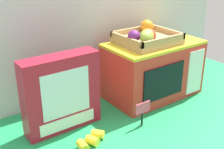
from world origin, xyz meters
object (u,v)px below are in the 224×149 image
(cookie_set_box, at_px, (61,93))
(price_sign, at_px, (143,110))
(loose_toy_apple, at_px, (192,75))
(toy_microwave, at_px, (153,69))
(loose_toy_banana, at_px, (91,140))
(food_groups_crate, at_px, (147,38))

(cookie_set_box, relative_size, price_sign, 2.95)
(cookie_set_box, xyz_separation_m, loose_toy_apple, (0.76, 0.01, -0.11))
(price_sign, bearing_deg, toy_microwave, 39.97)
(cookie_set_box, relative_size, loose_toy_banana, 2.35)
(toy_microwave, bearing_deg, food_groups_crate, 177.26)
(price_sign, relative_size, loose_toy_banana, 0.80)
(toy_microwave, bearing_deg, cookie_set_box, -178.50)
(cookie_set_box, height_order, loose_toy_apple, cookie_set_box)
(toy_microwave, relative_size, loose_toy_apple, 6.59)
(toy_microwave, height_order, price_sign, toy_microwave)
(food_groups_crate, distance_m, loose_toy_banana, 0.51)
(price_sign, height_order, loose_toy_apple, price_sign)
(price_sign, bearing_deg, food_groups_crate, 47.43)
(food_groups_crate, bearing_deg, loose_toy_banana, -156.82)
(cookie_set_box, height_order, loose_toy_banana, cookie_set_box)
(food_groups_crate, bearing_deg, loose_toy_apple, -0.73)
(loose_toy_banana, distance_m, loose_toy_apple, 0.75)
(cookie_set_box, bearing_deg, loose_toy_apple, 0.79)
(toy_microwave, height_order, loose_toy_apple, toy_microwave)
(food_groups_crate, height_order, loose_toy_banana, food_groups_crate)
(loose_toy_banana, bearing_deg, food_groups_crate, 23.18)
(price_sign, xyz_separation_m, loose_toy_apple, (0.50, 0.18, -0.03))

